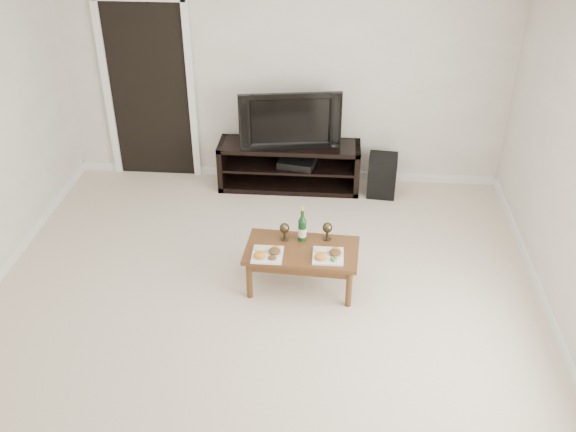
{
  "coord_description": "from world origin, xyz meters",
  "views": [
    {
      "loc": [
        0.58,
        -4.09,
        3.68
      ],
      "look_at": [
        0.2,
        0.71,
        0.7
      ],
      "focal_mm": 40.0,
      "sensor_mm": 36.0,
      "label": 1
    }
  ],
  "objects_px": {
    "subwoofer": "(382,175)",
    "media_console": "(289,166)",
    "television": "(289,118)",
    "coffee_table": "(302,268)"
  },
  "relations": [
    {
      "from": "media_console",
      "to": "television",
      "type": "xyz_separation_m",
      "value": [
        -0.0,
        0.0,
        0.6
      ]
    },
    {
      "from": "media_console",
      "to": "subwoofer",
      "type": "xyz_separation_m",
      "value": [
        1.07,
        -0.08,
        -0.04
      ]
    },
    {
      "from": "coffee_table",
      "to": "subwoofer",
      "type": "bearing_deg",
      "value": 65.9
    },
    {
      "from": "media_console",
      "to": "television",
      "type": "height_order",
      "value": "television"
    },
    {
      "from": "media_console",
      "to": "coffee_table",
      "type": "distance_m",
      "value": 1.9
    },
    {
      "from": "media_console",
      "to": "subwoofer",
      "type": "relative_size",
      "value": 3.41
    },
    {
      "from": "subwoofer",
      "to": "media_console",
      "type": "bearing_deg",
      "value": -178.98
    },
    {
      "from": "television",
      "to": "coffee_table",
      "type": "height_order",
      "value": "television"
    },
    {
      "from": "media_console",
      "to": "television",
      "type": "bearing_deg",
      "value": 180.0
    },
    {
      "from": "media_console",
      "to": "coffee_table",
      "type": "xyz_separation_m",
      "value": [
        0.26,
        -1.88,
        -0.07
      ]
    }
  ]
}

